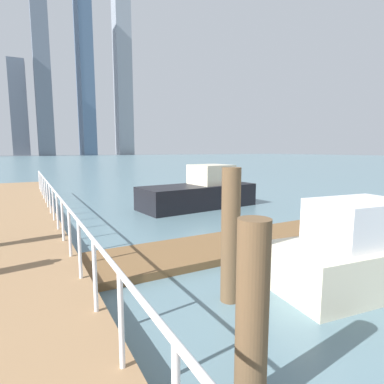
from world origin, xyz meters
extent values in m
plane|color=slate|center=(0.00, 20.00, 0.00)|extent=(300.00, 300.00, 0.00)
cube|color=brown|center=(2.82, 11.83, 0.09)|extent=(12.64, 2.00, 0.18)
cylinder|color=white|center=(-3.15, 8.08, 0.93)|extent=(0.06, 0.06, 1.05)
cylinder|color=white|center=(-3.15, 9.39, 0.93)|extent=(0.06, 0.06, 1.05)
cylinder|color=white|center=(-3.15, 10.71, 0.93)|extent=(0.06, 0.06, 1.05)
cylinder|color=white|center=(-3.15, 12.02, 0.93)|extent=(0.06, 0.06, 1.05)
cylinder|color=white|center=(-3.15, 13.33, 0.93)|extent=(0.06, 0.06, 1.05)
cylinder|color=white|center=(-3.15, 14.64, 0.93)|extent=(0.06, 0.06, 1.05)
cylinder|color=white|center=(-3.15, 15.96, 0.93)|extent=(0.06, 0.06, 1.05)
cylinder|color=white|center=(-3.15, 17.27, 0.93)|extent=(0.06, 0.06, 1.05)
cylinder|color=white|center=(-3.15, 18.58, 0.93)|extent=(0.06, 0.06, 1.05)
cylinder|color=white|center=(-3.15, 19.89, 0.93)|extent=(0.06, 0.06, 1.05)
cylinder|color=white|center=(-3.15, 21.20, 0.93)|extent=(0.06, 0.06, 1.05)
cylinder|color=white|center=(-3.15, 22.52, 0.93)|extent=(0.06, 0.06, 1.05)
cylinder|color=white|center=(-3.15, 23.83, 0.93)|extent=(0.06, 0.06, 1.05)
cylinder|color=white|center=(-3.15, 25.14, 0.93)|extent=(0.06, 0.06, 1.05)
cylinder|color=white|center=(-3.15, 10.05, 1.45)|extent=(0.06, 30.18, 0.06)
cylinder|color=brown|center=(1.63, 8.81, 0.79)|extent=(0.35, 0.35, 1.58)
cylinder|color=brown|center=(-2.00, 7.39, 1.01)|extent=(0.34, 0.34, 2.02)
cylinder|color=brown|center=(-0.83, 9.39, 1.19)|extent=(0.33, 0.33, 2.39)
cube|color=black|center=(3.17, 17.57, 0.53)|extent=(5.68, 2.66, 1.05)
cube|color=beige|center=(3.95, 17.65, 1.52)|extent=(1.86, 1.86, 0.93)
cube|color=beige|center=(2.12, 8.60, 0.46)|extent=(4.36, 2.03, 0.91)
cube|color=white|center=(1.66, 8.65, 1.32)|extent=(1.90, 1.44, 0.83)
cube|color=slate|center=(-3.70, 180.86, 22.66)|extent=(7.69, 9.13, 45.31)
cube|color=slate|center=(6.59, 167.33, 43.45)|extent=(7.02, 9.93, 86.91)
cube|color=slate|center=(26.02, 170.17, 38.28)|extent=(6.78, 12.02, 76.57)
cube|color=#8C939E|center=(46.42, 174.90, 40.97)|extent=(8.28, 10.58, 81.94)
camera|label=1|loc=(-3.94, 5.10, 2.68)|focal=28.97mm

